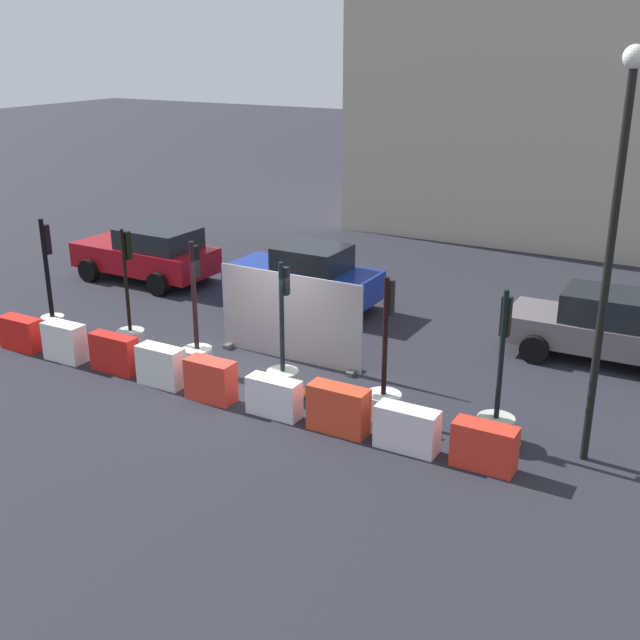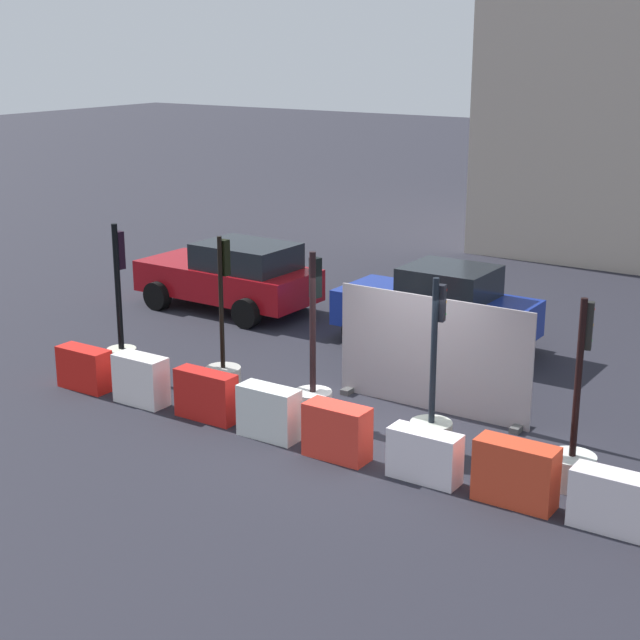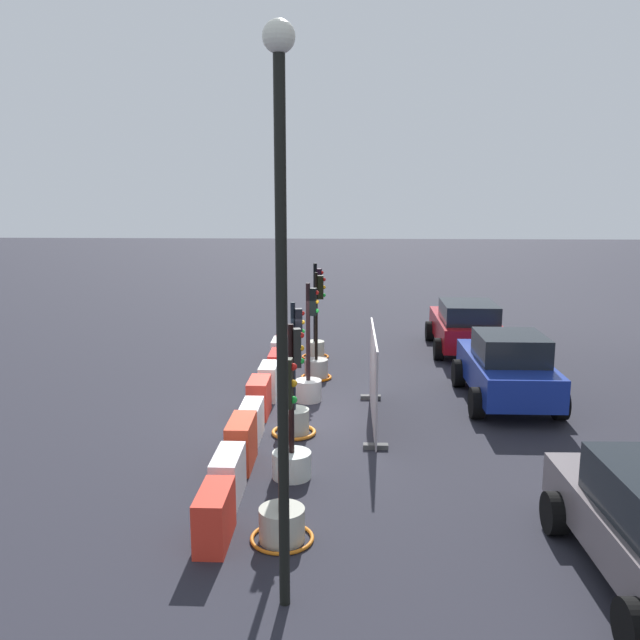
# 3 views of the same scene
# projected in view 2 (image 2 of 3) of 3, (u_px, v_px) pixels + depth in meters

# --- Properties ---
(ground_plane) EXTENTS (120.00, 120.00, 0.00)m
(ground_plane) POSITION_uv_depth(u_px,v_px,m) (378.00, 434.00, 16.00)
(ground_plane) COLOR #24242D
(traffic_light_0) EXTENTS (0.85, 0.85, 2.94)m
(traffic_light_0) POSITION_uv_depth(u_px,v_px,m) (122.00, 346.00, 18.68)
(traffic_light_0) COLOR beige
(traffic_light_0) RESTS_ON ground_plane
(traffic_light_1) EXTENTS (0.86, 0.86, 2.94)m
(traffic_light_1) POSITION_uv_depth(u_px,v_px,m) (223.00, 372.00, 17.58)
(traffic_light_1) COLOR #B5B1A8
(traffic_light_1) RESTS_ON ground_plane
(traffic_light_2) EXTENTS (0.65, 0.65, 2.93)m
(traffic_light_2) POSITION_uv_depth(u_px,v_px,m) (313.00, 389.00, 16.41)
(traffic_light_2) COLOR silver
(traffic_light_2) RESTS_ON ground_plane
(traffic_light_3) EXTENTS (0.95, 0.95, 2.84)m
(traffic_light_3) POSITION_uv_depth(u_px,v_px,m) (431.00, 430.00, 15.09)
(traffic_light_3) COLOR #B3B8A9
(traffic_light_3) RESTS_ON ground_plane
(traffic_light_4) EXTENTS (0.70, 0.70, 2.82)m
(traffic_light_4) POSITION_uv_depth(u_px,v_px,m) (573.00, 454.00, 14.03)
(traffic_light_4) COLOR silver
(traffic_light_4) RESTS_ON ground_plane
(construction_barrier_0) EXTENTS (1.05, 0.42, 0.78)m
(construction_barrier_0) POSITION_uv_depth(u_px,v_px,m) (84.00, 369.00, 17.94)
(construction_barrier_0) COLOR red
(construction_barrier_0) RESTS_ON ground_plane
(construction_barrier_1) EXTENTS (0.99, 0.44, 0.88)m
(construction_barrier_1) POSITION_uv_depth(u_px,v_px,m) (141.00, 380.00, 17.21)
(construction_barrier_1) COLOR white
(construction_barrier_1) RESTS_ON ground_plane
(construction_barrier_2) EXTENTS (1.14, 0.36, 0.85)m
(construction_barrier_2) POSITION_uv_depth(u_px,v_px,m) (206.00, 396.00, 16.49)
(construction_barrier_2) COLOR red
(construction_barrier_2) RESTS_ON ground_plane
(construction_barrier_3) EXTENTS (1.03, 0.43, 0.86)m
(construction_barrier_3) POSITION_uv_depth(u_px,v_px,m) (269.00, 412.00, 15.74)
(construction_barrier_3) COLOR silver
(construction_barrier_3) RESTS_ON ground_plane
(construction_barrier_4) EXTENTS (1.03, 0.46, 0.86)m
(construction_barrier_4) POSITION_uv_depth(u_px,v_px,m) (337.00, 432.00, 14.98)
(construction_barrier_4) COLOR red
(construction_barrier_4) RESTS_ON ground_plane
(construction_barrier_5) EXTENTS (1.08, 0.41, 0.77)m
(construction_barrier_5) POSITION_uv_depth(u_px,v_px,m) (425.00, 456.00, 14.23)
(construction_barrier_5) COLOR white
(construction_barrier_5) RESTS_ON ground_plane
(construction_barrier_6) EXTENTS (1.15, 0.44, 0.91)m
(construction_barrier_6) POSITION_uv_depth(u_px,v_px,m) (516.00, 474.00, 13.49)
(construction_barrier_6) COLOR red
(construction_barrier_6) RESTS_ON ground_plane
(construction_barrier_7) EXTENTS (1.14, 0.43, 0.80)m
(construction_barrier_7) POSITION_uv_depth(u_px,v_px,m) (614.00, 502.00, 12.77)
(construction_barrier_7) COLOR silver
(construction_barrier_7) RESTS_ON ground_plane
(car_blue_estate) EXTENTS (4.12, 2.15, 1.75)m
(car_blue_estate) POSITION_uv_depth(u_px,v_px,m) (438.00, 307.00, 20.23)
(car_blue_estate) COLOR navy
(car_blue_estate) RESTS_ON ground_plane
(car_red_compact) EXTENTS (4.40, 2.31, 1.66)m
(car_red_compact) POSITION_uv_depth(u_px,v_px,m) (232.00, 275.00, 23.02)
(car_red_compact) COLOR maroon
(car_red_compact) RESTS_ON ground_plane
(site_fence_panel) EXTENTS (3.64, 0.50, 2.03)m
(site_fence_panel) POSITION_uv_depth(u_px,v_px,m) (432.00, 357.00, 16.76)
(site_fence_panel) COLOR #9B949A
(site_fence_panel) RESTS_ON ground_plane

